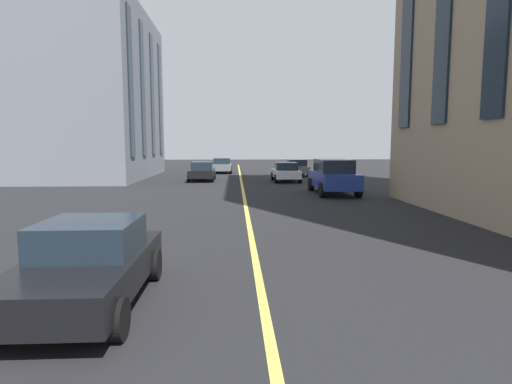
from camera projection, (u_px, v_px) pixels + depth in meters
lane_centre_line at (247, 215)px, 15.84m from camera, size 80.00×0.16×0.01m
car_grey_far at (222, 166)px, 39.29m from camera, size 3.90×1.89×1.40m
car_black_trailing at (202, 171)px, 30.80m from camera, size 3.90×1.89×1.40m
car_grey_parked_a at (296, 168)px, 35.96m from camera, size 3.90×1.89×1.40m
car_black_oncoming at (88, 264)px, 6.87m from camera, size 3.90×1.89×1.40m
car_blue_mid at (333, 176)px, 22.51m from camera, size 4.70×2.14×1.88m
car_white_near at (286, 172)px, 30.10m from camera, size 3.90×1.89×1.40m
building_left_near at (85, 95)px, 33.11m from camera, size 14.84×10.08×13.20m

